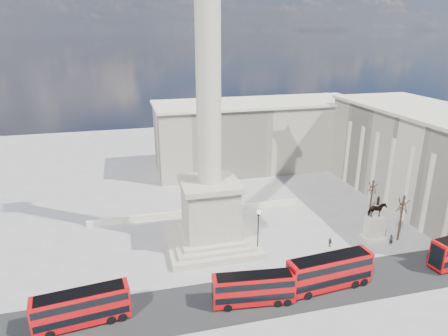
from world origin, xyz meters
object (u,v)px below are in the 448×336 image
Objects in this scene: pedestrian_standing at (431,248)px; pedestrian_crossing at (330,242)px; pedestrian_walking at (391,240)px; nelsons_column at (209,168)px; red_bus_b at (254,289)px; equestrian_statue at (375,224)px; victorian_lamp at (258,228)px; red_bus_c at (330,271)px; red_bus_a at (82,307)px.

pedestrian_crossing is (-14.22, 5.68, -0.05)m from pedestrian_standing.
pedestrian_walking is 1.08× the size of pedestrian_standing.
nelsons_column is 19.52m from red_bus_b.
equestrian_statue is at bearing -83.69° from pedestrian_standing.
red_bus_b is 19.31m from pedestrian_crossing.
nelsons_column is at bearing 145.02° from victorian_lamp.
red_bus_b is 30.83m from pedestrian_standing.
red_bus_c is at bearing -50.40° from nelsons_column.
red_bus_b is at bearing -10.73° from red_bus_a.
red_bus_a is at bearing -157.69° from victorian_lamp.
pedestrian_walking is (26.03, 8.44, -1.29)m from red_bus_b.
pedestrian_crossing is (16.23, 10.37, -1.40)m from red_bus_b.
pedestrian_walking is at bearing 21.82° from red_bus_c.
red_bus_a is 1.46× the size of equestrian_statue.
nelsons_column is at bearing 31.79° from red_bus_a.
red_bus_b is at bearing 101.83° from pedestrian_crossing.
nelsons_column is at bearing 51.62° from pedestrian_crossing.
red_bus_b is (2.06, -16.18, -10.72)m from nelsons_column.
red_bus_c is (10.81, 0.63, 0.32)m from red_bus_b.
equestrian_statue is (45.10, 9.65, 0.29)m from red_bus_a.
red_bus_b is at bearing -149.17° from pedestrian_walking.
red_bus_a is 46.12m from equestrian_statue.
nelsons_column is 6.55× the size of equestrian_statue.
pedestrian_standing is at bearing -47.04° from equestrian_statue.
equestrian_statue is at bearing 31.68° from red_bus_c.
equestrian_statue is (20.10, -0.62, -1.60)m from victorian_lamp.
red_bus_a is 27.09m from victorian_lamp.
red_bus_c is at bearing -59.99° from victorian_lamp.
equestrian_statue is at bearing 5.12° from red_bus_a.
red_bus_c reaches higher than pedestrian_standing.
red_bus_c is 20.12m from pedestrian_standing.
pedestrian_walking is (15.22, 7.82, -1.60)m from red_bus_c.
equestrian_statue is 8.81m from pedestrian_standing.
nelsons_column is 11.79m from victorian_lamp.
red_bus_c is at bearing -8.29° from red_bus_a.
pedestrian_standing is at bearing 15.21° from red_bus_b.
victorian_lamp reaches higher than pedestrian_standing.
red_bus_c is at bearing -139.96° from pedestrian_walking.
red_bus_c is (12.87, -15.56, -10.40)m from nelsons_column.
pedestrian_crossing is at bearing -178.22° from pedestrian_walking.
red_bus_b is at bearing -82.74° from nelsons_column.
red_bus_a is 37.89m from pedestrian_crossing.
red_bus_a is 51.12m from pedestrian_standing.
nelsons_column is at bearing 177.46° from pedestrian_walking.
pedestrian_crossing is at bearing -17.64° from nelsons_column.
equestrian_statue is 4.74× the size of pedestrian_crossing.
pedestrian_standing is at bearing -3.22° from red_bus_a.
equestrian_statue is (24.56, 11.00, 0.41)m from red_bus_b.
nelsons_column is 4.73× the size of red_bus_b.
victorian_lamp is 0.94× the size of equestrian_statue.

